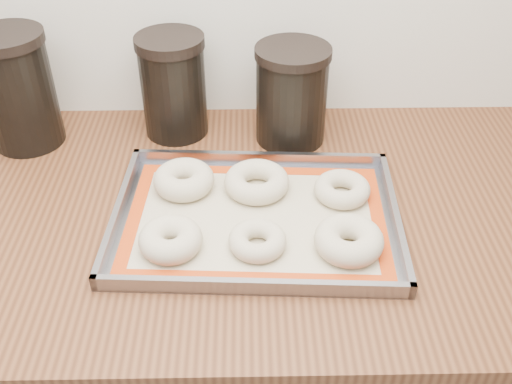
{
  "coord_description": "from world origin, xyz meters",
  "views": [
    {
      "loc": [
        0.1,
        0.89,
        1.54
      ],
      "look_at": [
        0.11,
        1.63,
        0.96
      ],
      "focal_mm": 42.0,
      "sensor_mm": 36.0,
      "label": 1
    }
  ],
  "objects_px": {
    "bagel_back_left": "(184,180)",
    "bagel_front_mid": "(257,241)",
    "baking_tray": "(256,218)",
    "canister_right": "(291,95)",
    "bagel_back_mid": "(257,182)",
    "canister_left": "(18,90)",
    "canister_mid": "(173,86)",
    "bagel_front_left": "(171,239)",
    "bagel_front_right": "(349,240)",
    "bagel_back_right": "(342,189)"
  },
  "relations": [
    {
      "from": "bagel_back_mid",
      "to": "canister_mid",
      "type": "xyz_separation_m",
      "value": [
        -0.16,
        0.21,
        0.08
      ]
    },
    {
      "from": "bagel_front_right",
      "to": "baking_tray",
      "type": "bearing_deg",
      "value": 151.22
    },
    {
      "from": "bagel_front_left",
      "to": "bagel_back_mid",
      "type": "height_order",
      "value": "bagel_front_left"
    },
    {
      "from": "bagel_front_mid",
      "to": "bagel_back_mid",
      "type": "bearing_deg",
      "value": 89.33
    },
    {
      "from": "canister_left",
      "to": "canister_mid",
      "type": "height_order",
      "value": "canister_left"
    },
    {
      "from": "bagel_front_left",
      "to": "canister_right",
      "type": "height_order",
      "value": "canister_right"
    },
    {
      "from": "canister_right",
      "to": "canister_left",
      "type": "bearing_deg",
      "value": -179.85
    },
    {
      "from": "bagel_front_left",
      "to": "bagel_back_left",
      "type": "relative_size",
      "value": 0.93
    },
    {
      "from": "bagel_back_right",
      "to": "canister_mid",
      "type": "distance_m",
      "value": 0.38
    },
    {
      "from": "baking_tray",
      "to": "canister_right",
      "type": "relative_size",
      "value": 2.53
    },
    {
      "from": "bagel_back_left",
      "to": "bagel_back_right",
      "type": "relative_size",
      "value": 1.1
    },
    {
      "from": "baking_tray",
      "to": "canister_mid",
      "type": "relative_size",
      "value": 2.4
    },
    {
      "from": "bagel_front_left",
      "to": "bagel_front_right",
      "type": "height_order",
      "value": "bagel_front_right"
    },
    {
      "from": "bagel_front_right",
      "to": "canister_left",
      "type": "relative_size",
      "value": 0.48
    },
    {
      "from": "baking_tray",
      "to": "canister_mid",
      "type": "distance_m",
      "value": 0.34
    },
    {
      "from": "baking_tray",
      "to": "canister_right",
      "type": "xyz_separation_m",
      "value": [
        0.07,
        0.25,
        0.09
      ]
    },
    {
      "from": "baking_tray",
      "to": "bagel_front_mid",
      "type": "relative_size",
      "value": 5.33
    },
    {
      "from": "bagel_front_left",
      "to": "canister_left",
      "type": "xyz_separation_m",
      "value": [
        -0.3,
        0.32,
        0.09
      ]
    },
    {
      "from": "bagel_front_mid",
      "to": "bagel_front_right",
      "type": "relative_size",
      "value": 0.84
    },
    {
      "from": "bagel_front_right",
      "to": "bagel_back_mid",
      "type": "bearing_deg",
      "value": 131.68
    },
    {
      "from": "bagel_front_left",
      "to": "bagel_front_mid",
      "type": "distance_m",
      "value": 0.13
    },
    {
      "from": "bagel_front_left",
      "to": "canister_left",
      "type": "height_order",
      "value": "canister_left"
    },
    {
      "from": "baking_tray",
      "to": "bagel_back_mid",
      "type": "height_order",
      "value": "bagel_back_mid"
    },
    {
      "from": "bagel_back_left",
      "to": "bagel_front_mid",
      "type": "bearing_deg",
      "value": -50.97
    },
    {
      "from": "bagel_front_right",
      "to": "bagel_back_mid",
      "type": "relative_size",
      "value": 0.95
    },
    {
      "from": "canister_right",
      "to": "canister_mid",
      "type": "bearing_deg",
      "value": 172.33
    },
    {
      "from": "bagel_back_left",
      "to": "canister_left",
      "type": "xyz_separation_m",
      "value": [
        -0.31,
        0.17,
        0.09
      ]
    },
    {
      "from": "bagel_back_right",
      "to": "canister_right",
      "type": "xyz_separation_m",
      "value": [
        -0.08,
        0.2,
        0.07
      ]
    },
    {
      "from": "bagel_back_left",
      "to": "bagel_back_mid",
      "type": "xyz_separation_m",
      "value": [
        0.13,
        -0.01,
        -0.0
      ]
    },
    {
      "from": "bagel_front_right",
      "to": "canister_right",
      "type": "height_order",
      "value": "canister_right"
    },
    {
      "from": "bagel_front_mid",
      "to": "canister_right",
      "type": "height_order",
      "value": "canister_right"
    },
    {
      "from": "baking_tray",
      "to": "bagel_front_right",
      "type": "bearing_deg",
      "value": -28.78
    },
    {
      "from": "baking_tray",
      "to": "canister_mid",
      "type": "bearing_deg",
      "value": 118.33
    },
    {
      "from": "bagel_back_right",
      "to": "canister_right",
      "type": "bearing_deg",
      "value": 111.1
    },
    {
      "from": "canister_left",
      "to": "canister_mid",
      "type": "bearing_deg",
      "value": 6.33
    },
    {
      "from": "bagel_front_mid",
      "to": "bagel_front_left",
      "type": "bearing_deg",
      "value": 179.75
    },
    {
      "from": "baking_tray",
      "to": "bagel_front_mid",
      "type": "height_order",
      "value": "bagel_front_mid"
    },
    {
      "from": "bagel_back_right",
      "to": "canister_mid",
      "type": "xyz_separation_m",
      "value": [
        -0.3,
        0.23,
        0.08
      ]
    },
    {
      "from": "bagel_front_right",
      "to": "bagel_back_mid",
      "type": "height_order",
      "value": "bagel_front_right"
    },
    {
      "from": "baking_tray",
      "to": "bagel_back_left",
      "type": "distance_m",
      "value": 0.15
    },
    {
      "from": "bagel_back_mid",
      "to": "canister_mid",
      "type": "bearing_deg",
      "value": 127.0
    },
    {
      "from": "bagel_front_mid",
      "to": "bagel_back_right",
      "type": "distance_m",
      "value": 0.19
    },
    {
      "from": "canister_left",
      "to": "canister_right",
      "type": "relative_size",
      "value": 1.17
    },
    {
      "from": "bagel_front_left",
      "to": "bagel_back_left",
      "type": "distance_m",
      "value": 0.15
    },
    {
      "from": "baking_tray",
      "to": "bagel_front_left",
      "type": "relative_size",
      "value": 4.87
    },
    {
      "from": "bagel_front_right",
      "to": "bagel_back_left",
      "type": "bearing_deg",
      "value": 148.69
    },
    {
      "from": "baking_tray",
      "to": "canister_left",
      "type": "distance_m",
      "value": 0.51
    },
    {
      "from": "bagel_back_left",
      "to": "bagel_back_right",
      "type": "xyz_separation_m",
      "value": [
        0.27,
        -0.03,
        -0.0
      ]
    },
    {
      "from": "baking_tray",
      "to": "bagel_front_right",
      "type": "height_order",
      "value": "bagel_front_right"
    },
    {
      "from": "bagel_back_left",
      "to": "baking_tray",
      "type": "bearing_deg",
      "value": -34.03
    }
  ]
}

